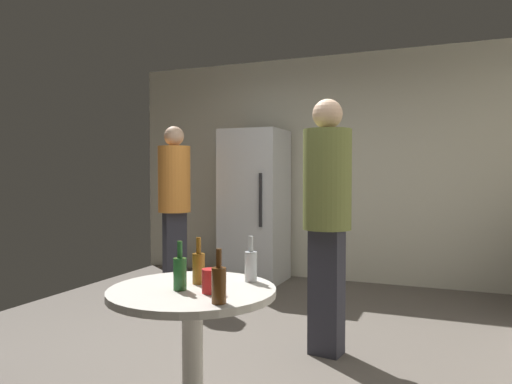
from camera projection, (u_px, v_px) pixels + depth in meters
The scene contains 11 objects.
ground_plane at pixel (255, 362), 3.38m from camera, with size 5.20×5.20×0.10m, color #5B544C.
wall_back at pixel (338, 168), 5.76m from camera, with size 5.32×0.06×2.70m, color beige.
refrigerator at pixel (255, 206), 5.72m from camera, with size 0.70×0.68×1.80m.
foreground_table at pixel (192, 310), 2.28m from camera, with size 0.80×0.80×0.73m.
beer_bottle_amber at pixel (199, 267), 2.37m from camera, with size 0.06×0.06×0.23m.
beer_bottle_brown at pixel (219, 283), 2.01m from camera, with size 0.06×0.06×0.23m.
beer_bottle_green at pixel (180, 272), 2.24m from camera, with size 0.06×0.06×0.23m.
beer_bottle_clear at pixel (251, 265), 2.42m from camera, with size 0.06×0.06×0.23m.
plastic_cup_red at pixel (211, 281), 2.18m from camera, with size 0.08×0.08×0.11m, color red.
person_in_orange_shirt at pixel (174, 196), 5.05m from camera, with size 0.48×0.48×1.78m.
person_in_olive_shirt at pixel (327, 205), 3.37m from camera, with size 0.39×0.39×1.80m.
Camera 1 is at (1.27, -3.09, 1.28)m, focal length 33.67 mm.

